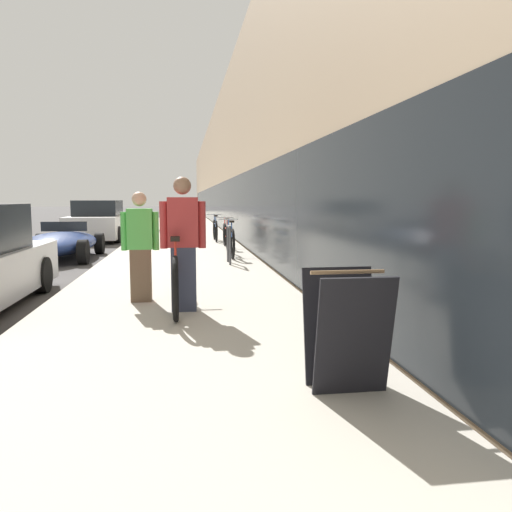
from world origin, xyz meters
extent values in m
cube|color=#BCB5A5|center=(5.51, 21.00, 0.07)|extent=(3.67, 70.00, 0.14)
cube|color=tan|center=(12.39, 29.00, 3.33)|extent=(10.00, 70.00, 6.66)
cube|color=#1E2328|center=(7.43, 29.00, 1.25)|extent=(0.10, 63.00, 2.20)
torus|color=black|center=(5.48, 3.45, 0.53)|extent=(0.06, 0.77, 0.77)
torus|color=black|center=(5.48, 1.63, 0.53)|extent=(0.06, 0.77, 0.77)
cylinder|color=red|center=(5.48, 2.54, 0.76)|extent=(0.04, 1.54, 0.04)
cylinder|color=red|center=(5.48, 2.18, 0.65)|extent=(0.04, 0.92, 0.35)
cylinder|color=red|center=(5.48, 1.96, 0.92)|extent=(0.03, 0.03, 0.32)
cube|color=black|center=(5.48, 1.96, 1.08)|extent=(0.11, 0.22, 0.05)
cylinder|color=red|center=(5.48, 3.30, 0.93)|extent=(0.03, 0.03, 0.34)
cylinder|color=silver|center=(5.48, 3.30, 1.10)|extent=(0.52, 0.03, 0.03)
cube|color=#33384C|center=(5.58, 2.21, 0.55)|extent=(0.31, 0.23, 0.82)
cube|color=#B23333|center=(5.58, 2.21, 1.27)|extent=(0.38, 0.23, 0.62)
cylinder|color=#B23333|center=(5.34, 2.21, 1.23)|extent=(0.10, 0.10, 0.59)
cylinder|color=#B23333|center=(5.82, 2.21, 1.23)|extent=(0.10, 0.10, 0.59)
sphere|color=#936B51|center=(5.58, 2.21, 1.72)|extent=(0.22, 0.22, 0.22)
cube|color=brown|center=(4.99, 2.88, 0.50)|extent=(0.28, 0.20, 0.73)
cube|color=#4CB74C|center=(4.99, 2.88, 1.15)|extent=(0.34, 0.20, 0.56)
cylinder|color=#4CB74C|center=(4.78, 2.88, 1.12)|extent=(0.09, 0.09, 0.53)
cylinder|color=#4CB74C|center=(5.20, 2.88, 1.12)|extent=(0.09, 0.09, 0.53)
sphere|color=tan|center=(4.99, 2.88, 1.56)|extent=(0.20, 0.20, 0.20)
cylinder|color=#4C4C51|center=(6.57, 6.57, 0.55)|extent=(0.05, 0.05, 0.82)
cylinder|color=#4C4C51|center=(6.57, 7.12, 0.55)|extent=(0.05, 0.05, 0.82)
cylinder|color=#4C4C51|center=(6.57, 6.85, 0.96)|extent=(0.05, 0.55, 0.05)
torus|color=black|center=(6.73, 8.77, 0.51)|extent=(0.06, 0.73, 0.73)
torus|color=black|center=(6.73, 7.63, 0.51)|extent=(0.06, 0.73, 0.73)
cylinder|color=#2D56A8|center=(6.73, 8.20, 0.73)|extent=(0.04, 0.97, 0.04)
cylinder|color=#2D56A8|center=(6.73, 7.97, 0.62)|extent=(0.04, 0.59, 0.33)
cylinder|color=#2D56A8|center=(6.73, 7.83, 0.88)|extent=(0.03, 0.03, 0.30)
cube|color=black|center=(6.73, 7.83, 1.03)|extent=(0.11, 0.22, 0.05)
cylinder|color=#2D56A8|center=(6.73, 8.68, 0.89)|extent=(0.03, 0.03, 0.32)
cylinder|color=silver|center=(6.73, 8.68, 1.05)|extent=(0.52, 0.03, 0.03)
torus|color=black|center=(6.82, 11.04, 0.49)|extent=(0.06, 0.70, 0.70)
torus|color=black|center=(6.82, 9.99, 0.49)|extent=(0.06, 0.70, 0.70)
cylinder|color=red|center=(6.82, 10.51, 0.71)|extent=(0.04, 0.89, 0.04)
cylinder|color=red|center=(6.82, 10.30, 0.61)|extent=(0.04, 0.54, 0.32)
cylinder|color=red|center=(6.82, 10.18, 0.85)|extent=(0.03, 0.03, 0.29)
cube|color=black|center=(6.82, 10.18, 1.00)|extent=(0.11, 0.22, 0.05)
cylinder|color=red|center=(6.82, 10.96, 0.86)|extent=(0.03, 0.03, 0.31)
cylinder|color=silver|center=(6.82, 10.96, 1.01)|extent=(0.52, 0.03, 0.03)
torus|color=black|center=(6.66, 13.54, 0.50)|extent=(0.06, 0.72, 0.72)
torus|color=black|center=(6.66, 12.47, 0.50)|extent=(0.06, 0.72, 0.72)
cylinder|color=#2D56A8|center=(6.66, 13.00, 0.71)|extent=(0.04, 0.91, 0.04)
cylinder|color=#2D56A8|center=(6.66, 12.79, 0.61)|extent=(0.04, 0.55, 0.33)
cylinder|color=#2D56A8|center=(6.66, 12.66, 0.86)|extent=(0.03, 0.03, 0.30)
cube|color=black|center=(6.66, 12.66, 1.01)|extent=(0.11, 0.22, 0.05)
cylinder|color=#2D56A8|center=(6.66, 13.45, 0.87)|extent=(0.03, 0.03, 0.31)
cylinder|color=silver|center=(6.66, 13.45, 1.03)|extent=(0.52, 0.03, 0.03)
cube|color=black|center=(6.78, -0.82, 0.58)|extent=(0.56, 0.20, 0.89)
cube|color=black|center=(6.78, -0.46, 0.58)|extent=(0.56, 0.20, 0.89)
cylinder|color=#93704C|center=(6.78, -0.64, 1.02)|extent=(0.56, 0.03, 0.03)
cylinder|color=black|center=(3.23, 4.52, 0.30)|extent=(0.22, 0.60, 0.60)
ellipsoid|color=navy|center=(2.39, 9.43, 0.42)|extent=(1.71, 4.10, 0.57)
cube|color=#1E2328|center=(2.39, 9.94, 0.83)|extent=(1.20, 0.04, 0.26)
cylinder|color=black|center=(1.59, 10.62, 0.30)|extent=(0.22, 0.60, 0.60)
cylinder|color=black|center=(3.19, 10.62, 0.30)|extent=(0.22, 0.60, 0.60)
cylinder|color=black|center=(1.59, 8.24, 0.30)|extent=(0.22, 0.60, 0.60)
cylinder|color=black|center=(3.19, 8.24, 0.30)|extent=(0.22, 0.60, 0.60)
cube|color=white|center=(2.38, 15.61, 0.55)|extent=(1.81, 4.61, 0.79)
cube|color=#1E2328|center=(2.38, 15.61, 1.23)|extent=(1.56, 2.30, 0.58)
cylinder|color=black|center=(1.54, 16.99, 0.30)|extent=(0.22, 0.60, 0.60)
cylinder|color=black|center=(3.21, 16.99, 0.30)|extent=(0.22, 0.60, 0.60)
cylinder|color=black|center=(1.54, 14.23, 0.30)|extent=(0.22, 0.60, 0.60)
cylinder|color=black|center=(3.21, 14.23, 0.30)|extent=(0.22, 0.60, 0.60)
camera|label=1|loc=(5.59, -4.13, 1.55)|focal=35.00mm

